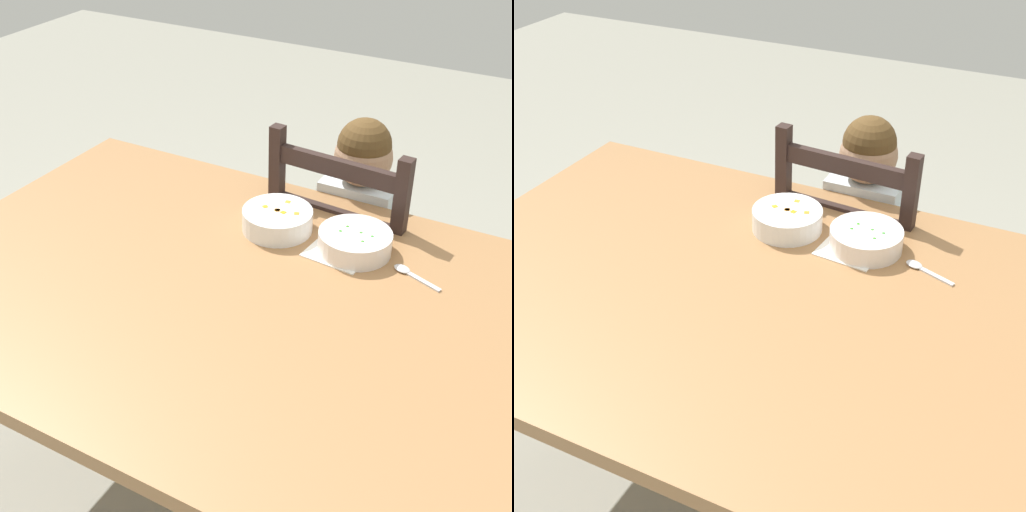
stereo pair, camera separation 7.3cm
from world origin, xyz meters
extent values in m
plane|color=gray|center=(0.00, 0.00, 0.00)|extent=(8.00, 8.00, 0.00)
cube|color=#9C6D42|center=(0.00, 0.00, 0.71)|extent=(1.52, 1.09, 0.04)
cylinder|color=#9C6D42|center=(-0.68, 0.47, 0.35)|extent=(0.07, 0.07, 0.69)
cylinder|color=#9C6D42|center=(0.68, 0.47, 0.35)|extent=(0.07, 0.07, 0.69)
cube|color=black|center=(0.12, 0.64, 0.43)|extent=(0.45, 0.45, 0.02)
cube|color=black|center=(0.33, 0.82, 0.21)|extent=(0.04, 0.04, 0.42)
cube|color=black|center=(-0.05, 0.85, 0.21)|extent=(0.04, 0.04, 0.42)
cube|color=black|center=(0.30, 0.44, 0.21)|extent=(0.04, 0.04, 0.42)
cube|color=black|center=(-0.08, 0.47, 0.21)|extent=(0.04, 0.04, 0.42)
cube|color=black|center=(0.30, 0.44, 0.69)|extent=(0.04, 0.04, 0.51)
cube|color=black|center=(-0.08, 0.47, 0.69)|extent=(0.04, 0.04, 0.51)
cube|color=black|center=(0.11, 0.45, 0.87)|extent=(0.36, 0.05, 0.05)
cube|color=black|center=(0.11, 0.45, 0.72)|extent=(0.36, 0.05, 0.05)
cube|color=silver|center=(0.12, 0.61, 0.60)|extent=(0.22, 0.14, 0.32)
sphere|color=#A57B5D|center=(0.12, 0.61, 0.84)|extent=(0.17, 0.17, 0.17)
sphere|color=#533A1D|center=(0.12, 0.61, 0.87)|extent=(0.16, 0.16, 0.16)
cylinder|color=#3F4C72|center=(0.07, 0.49, 0.22)|extent=(0.07, 0.07, 0.44)
cylinder|color=#3F4C72|center=(0.18, 0.49, 0.22)|extent=(0.07, 0.07, 0.44)
cylinder|color=silver|center=(-0.01, 0.51, 0.68)|extent=(0.06, 0.24, 0.13)
cylinder|color=silver|center=(0.25, 0.51, 0.68)|extent=(0.06, 0.24, 0.13)
cylinder|color=white|center=(0.23, 0.29, 0.76)|extent=(0.19, 0.19, 0.06)
cylinder|color=white|center=(0.23, 0.29, 0.73)|extent=(0.08, 0.08, 0.01)
cylinder|color=green|center=(0.23, 0.29, 0.77)|extent=(0.15, 0.15, 0.03)
sphere|color=green|center=(0.28, 0.30, 0.78)|extent=(0.01, 0.01, 0.01)
sphere|color=#3E8F31|center=(0.25, 0.30, 0.78)|extent=(0.01, 0.01, 0.01)
sphere|color=green|center=(0.20, 0.28, 0.78)|extent=(0.01, 0.01, 0.01)
sphere|color=#359421|center=(0.21, 0.31, 0.78)|extent=(0.01, 0.01, 0.01)
sphere|color=green|center=(0.26, 0.26, 0.78)|extent=(0.01, 0.01, 0.01)
cylinder|color=white|center=(0.01, 0.29, 0.76)|extent=(0.19, 0.19, 0.06)
cylinder|color=white|center=(0.01, 0.29, 0.73)|extent=(0.08, 0.08, 0.01)
cylinder|color=orange|center=(0.01, 0.29, 0.77)|extent=(0.15, 0.15, 0.03)
cube|color=orange|center=(0.03, 0.29, 0.79)|extent=(0.02, 0.02, 0.01)
cube|color=orange|center=(0.01, 0.29, 0.79)|extent=(0.02, 0.02, 0.01)
cube|color=orange|center=(0.01, 0.29, 0.79)|extent=(0.02, 0.02, 0.01)
cube|color=orange|center=(-0.02, 0.29, 0.79)|extent=(0.02, 0.02, 0.01)
cube|color=orange|center=(0.02, 0.35, 0.79)|extent=(0.02, 0.02, 0.01)
cube|color=orange|center=(0.07, 0.30, 0.79)|extent=(0.02, 0.02, 0.01)
cube|color=silver|center=(0.43, 0.25, 0.73)|extent=(0.09, 0.05, 0.00)
ellipsoid|color=silver|center=(0.37, 0.27, 0.74)|extent=(0.05, 0.04, 0.01)
cube|color=white|center=(0.20, 0.27, 0.73)|extent=(0.16, 0.15, 0.00)
camera|label=1|loc=(0.72, -1.11, 1.70)|focal=48.23mm
camera|label=2|loc=(0.66, -1.14, 1.70)|focal=48.23mm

